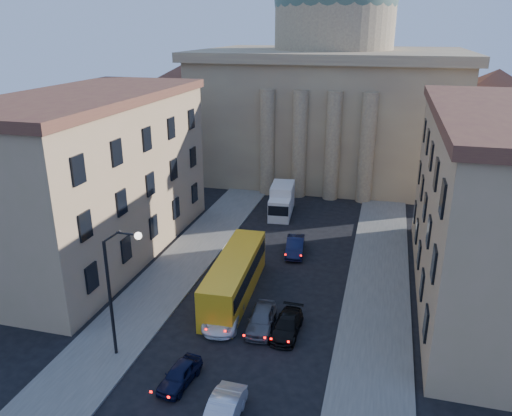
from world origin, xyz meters
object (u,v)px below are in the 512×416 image
at_px(car_left_near, 180,375).
at_px(car_right_near, 222,414).
at_px(street_lamp, 116,283).
at_px(city_bus, 235,275).
at_px(box_truck, 281,201).

bearing_deg(car_left_near, car_right_near, -28.57).
relative_size(street_lamp, car_right_near, 1.98).
xyz_separation_m(car_left_near, city_bus, (0.09, 10.73, 1.11)).
distance_m(car_left_near, car_right_near, 4.29).
relative_size(car_left_near, city_bus, 0.31).
distance_m(city_bus, box_truck, 18.57).
height_order(car_left_near, car_right_near, car_right_near).
bearing_deg(city_bus, street_lamp, -119.34).
xyz_separation_m(car_left_near, car_right_near, (3.48, -2.51, 0.12)).
distance_m(street_lamp, car_right_near, 10.04).
bearing_deg(street_lamp, box_truck, 81.10).
xyz_separation_m(street_lamp, car_right_near, (8.01, -3.99, -4.55)).
height_order(city_bus, box_truck, box_truck).
bearing_deg(city_bus, car_left_near, -93.30).
xyz_separation_m(street_lamp, car_left_near, (4.53, -1.48, -4.67)).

